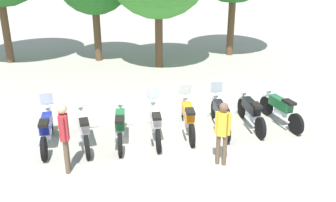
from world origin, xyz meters
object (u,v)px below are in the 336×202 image
object	(u,v)px
motorcycle_3	(155,122)
motorcycle_5	(220,114)
motorcycle_4	(188,117)
motorcycle_7	(280,109)
motorcycle_6	(251,111)
person_0	(64,133)
motorcycle_1	(84,128)
motorcycle_0	(46,128)
person_1	(222,129)
motorcycle_2	(120,125)

from	to	relation	value
motorcycle_3	motorcycle_5	world-z (taller)	same
motorcycle_4	motorcycle_7	distance (m)	3.01
motorcycle_3	motorcycle_4	world-z (taller)	same
motorcycle_6	person_0	world-z (taller)	person_0
motorcycle_1	motorcycle_4	distance (m)	3.03
person_0	motorcycle_5	bearing A→B (deg)	-157.20
motorcycle_0	motorcycle_6	world-z (taller)	motorcycle_0
motorcycle_4	motorcycle_7	size ratio (longest dim) A/B	1.00
motorcycle_3	motorcycle_5	bearing A→B (deg)	-81.07
person_1	motorcycle_0	bearing A→B (deg)	97.93
motorcycle_0	person_0	size ratio (longest dim) A/B	1.23
motorcycle_6	motorcycle_3	bearing A→B (deg)	95.91
motorcycle_5	motorcycle_7	world-z (taller)	motorcycle_5
motorcycle_4	person_1	size ratio (longest dim) A/B	1.30
motorcycle_2	person_1	size ratio (longest dim) A/B	1.30
motorcycle_4	motorcycle_5	xyz separation A→B (m)	(1.01, -0.00, 0.00)
motorcycle_5	motorcycle_4	bearing A→B (deg)	96.49
motorcycle_2	person_1	world-z (taller)	person_1
motorcycle_0	motorcycle_5	world-z (taller)	same
motorcycle_4	person_0	world-z (taller)	person_0
motorcycle_3	motorcycle_6	distance (m)	3.02
motorcycle_5	motorcycle_7	size ratio (longest dim) A/B	1.00
motorcycle_1	motorcycle_3	bearing A→B (deg)	-95.62
motorcycle_6	person_0	distance (m)	5.67
motorcycle_0	person_1	xyz separation A→B (m)	(4.37, -2.03, 0.47)
motorcycle_5	person_0	distance (m)	4.71
motorcycle_3	person_0	xyz separation A→B (m)	(-2.44, -1.32, 0.54)
motorcycle_4	motorcycle_2	bearing A→B (deg)	101.07
motorcycle_6	person_0	xyz separation A→B (m)	(-5.45, -1.44, 0.56)
motorcycle_0	motorcycle_6	size ratio (longest dim) A/B	1.00
motorcycle_2	motorcycle_3	size ratio (longest dim) A/B	1.00
motorcycle_3	motorcycle_7	world-z (taller)	motorcycle_3
motorcycle_3	motorcycle_5	size ratio (longest dim) A/B	1.00
motorcycle_5	motorcycle_3	bearing A→B (deg)	100.20
motorcycle_0	motorcycle_5	bearing A→B (deg)	-89.25
motorcycle_0	motorcycle_3	world-z (taller)	same
motorcycle_4	motorcycle_6	world-z (taller)	motorcycle_4
person_0	person_1	distance (m)	3.82
motorcycle_5	motorcycle_2	bearing A→B (deg)	99.23
motorcycle_5	motorcycle_6	size ratio (longest dim) A/B	1.00
motorcycle_1	motorcycle_5	xyz separation A→B (m)	(4.03, 0.08, 0.01)
motorcycle_2	person_0	size ratio (longest dim) A/B	1.22
motorcycle_0	motorcycle_4	distance (m)	4.03
motorcycle_2	motorcycle_4	world-z (taller)	motorcycle_4
motorcycle_3	person_1	distance (m)	2.31
motorcycle_5	motorcycle_7	xyz separation A→B (m)	(2.00, 0.02, -0.01)
motorcycle_7	motorcycle_1	bearing A→B (deg)	84.16
motorcycle_4	motorcycle_5	distance (m)	1.01
motorcycle_1	motorcycle_2	size ratio (longest dim) A/B	1.00
motorcycle_1	person_1	world-z (taller)	person_1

